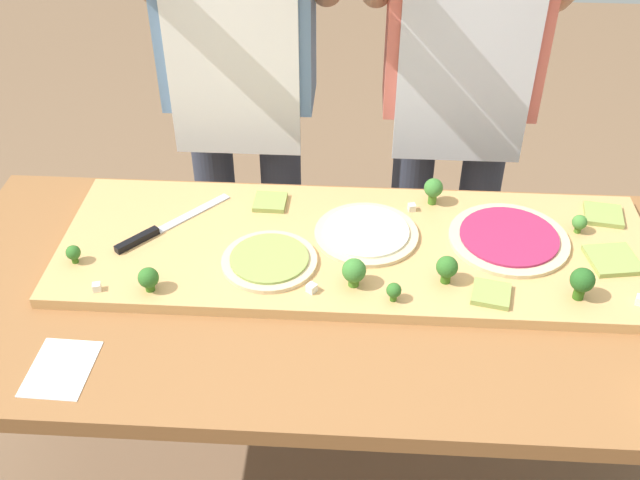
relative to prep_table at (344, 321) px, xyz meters
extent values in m
cube|color=brown|center=(-0.83, 0.33, -0.31)|extent=(0.07, 0.07, 0.75)
cube|color=brown|center=(0.00, 0.00, 0.08)|extent=(1.78, 0.78, 0.04)
cube|color=tan|center=(0.02, 0.12, 0.12)|extent=(1.33, 0.46, 0.03)
cube|color=#B7BABF|center=(-0.37, 0.21, 0.13)|extent=(0.15, 0.17, 0.00)
cube|color=black|center=(-0.47, 0.09, 0.14)|extent=(0.09, 0.09, 0.02)
cylinder|color=beige|center=(0.04, 0.15, 0.13)|extent=(0.24, 0.24, 0.01)
cylinder|color=silver|center=(0.04, 0.15, 0.14)|extent=(0.19, 0.19, 0.01)
cylinder|color=beige|center=(0.37, 0.15, 0.13)|extent=(0.27, 0.27, 0.01)
cylinder|color=#9E234C|center=(0.37, 0.15, 0.14)|extent=(0.22, 0.22, 0.01)
cylinder|color=beige|center=(-0.17, 0.04, 0.13)|extent=(0.21, 0.21, 0.01)
cylinder|color=#899E4C|center=(-0.17, 0.04, 0.14)|extent=(0.17, 0.17, 0.01)
cube|color=#899E4C|center=(0.60, 0.26, 0.13)|extent=(0.10, 0.10, 0.01)
cube|color=#899E4C|center=(0.58, 0.09, 0.13)|extent=(0.12, 0.12, 0.01)
cube|color=#899E4C|center=(0.30, -0.04, 0.13)|extent=(0.09, 0.09, 0.01)
cube|color=#899E4C|center=(-0.19, 0.26, 0.13)|extent=(0.08, 0.08, 0.01)
cylinder|color=#3F7220|center=(0.20, 0.29, 0.14)|extent=(0.02, 0.02, 0.03)
sphere|color=#38752D|center=(0.20, 0.29, 0.17)|extent=(0.05, 0.05, 0.05)
cylinder|color=#2C5915|center=(0.48, -0.03, 0.14)|extent=(0.02, 0.02, 0.03)
sphere|color=#23561E|center=(0.48, -0.03, 0.18)|extent=(0.05, 0.05, 0.05)
cylinder|color=#3F7220|center=(0.02, -0.02, 0.14)|extent=(0.02, 0.02, 0.02)
sphere|color=#38752D|center=(0.02, -0.02, 0.17)|extent=(0.05, 0.05, 0.05)
cylinder|color=#487A23|center=(0.53, 0.19, 0.14)|extent=(0.02, 0.02, 0.02)
sphere|color=#427F33|center=(0.53, 0.19, 0.16)|extent=(0.03, 0.03, 0.03)
cylinder|color=#366618|center=(0.21, 0.00, 0.14)|extent=(0.02, 0.02, 0.02)
sphere|color=#2D6623|center=(0.21, 0.00, 0.17)|extent=(0.05, 0.05, 0.05)
cylinder|color=#366618|center=(-0.40, -0.06, 0.14)|extent=(0.02, 0.02, 0.02)
sphere|color=#2D6623|center=(-0.40, -0.06, 0.16)|extent=(0.04, 0.04, 0.04)
cylinder|color=#366618|center=(0.10, -0.06, 0.14)|extent=(0.01, 0.01, 0.02)
sphere|color=#2D6623|center=(0.10, -0.06, 0.15)|extent=(0.03, 0.03, 0.03)
cylinder|color=#366618|center=(-0.59, 0.02, 0.14)|extent=(0.01, 0.01, 0.02)
sphere|color=#2D6623|center=(-0.59, 0.02, 0.15)|extent=(0.03, 0.03, 0.03)
cube|color=white|center=(-0.51, -0.07, 0.14)|extent=(0.02, 0.02, 0.02)
cube|color=silver|center=(0.15, 0.26, 0.14)|extent=(0.02, 0.02, 0.02)
cube|color=white|center=(-0.07, -0.05, 0.14)|extent=(0.03, 0.03, 0.02)
cube|color=white|center=(-0.53, -0.27, 0.10)|extent=(0.12, 0.15, 0.00)
cylinder|color=#333847|center=(-0.41, 0.65, -0.24)|extent=(0.12, 0.12, 0.90)
cylinder|color=#333847|center=(-0.21, 0.65, -0.24)|extent=(0.12, 0.12, 0.90)
cube|color=#6689B2|center=(-0.31, 0.65, 0.49)|extent=(0.40, 0.20, 0.55)
cube|color=white|center=(-0.31, 0.54, 0.41)|extent=(0.34, 0.01, 0.60)
cylinder|color=#333847|center=(0.18, 0.65, -0.24)|extent=(0.12, 0.12, 0.90)
cylinder|color=#333847|center=(0.38, 0.65, -0.24)|extent=(0.12, 0.12, 0.90)
cube|color=#DB6B5B|center=(0.28, 0.65, 0.49)|extent=(0.40, 0.20, 0.55)
cube|color=silver|center=(0.28, 0.54, 0.41)|extent=(0.34, 0.01, 0.60)
camera|label=1|loc=(0.02, -1.20, 1.15)|focal=41.69mm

